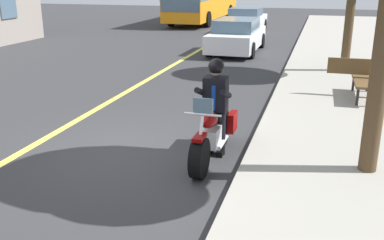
{
  "coord_description": "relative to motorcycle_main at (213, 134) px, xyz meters",
  "views": [
    {
      "loc": [
        6.81,
        3.1,
        3.07
      ],
      "look_at": [
        -0.02,
        1.1,
        0.75
      ],
      "focal_mm": 41.3,
      "sensor_mm": 36.0,
      "label": 1
    }
  ],
  "objects": [
    {
      "name": "motorcycle_main",
      "position": [
        0.0,
        0.0,
        0.0
      ],
      "size": [
        2.21,
        0.6,
        1.26
      ],
      "color": "black",
      "rests_on": "ground_plane"
    },
    {
      "name": "bench_sidewalk",
      "position": [
        -4.55,
        2.79,
        0.26
      ],
      "size": [
        1.81,
        1.8,
        0.95
      ],
      "color": "brown",
      "rests_on": "sidewalk_curb"
    },
    {
      "name": "ground_plane",
      "position": [
        0.26,
        -1.41,
        -0.45
      ],
      "size": [
        80.0,
        80.0,
        0.0
      ],
      "primitive_type": "plane",
      "color": "#333335"
    },
    {
      "name": "rider_main",
      "position": [
        -0.19,
        -0.0,
        0.58
      ],
      "size": [
        0.62,
        0.54,
        1.74
      ],
      "color": "black",
      "rests_on": "ground_plane"
    },
    {
      "name": "lane_center_stripe",
      "position": [
        0.26,
        -3.41,
        -0.45
      ],
      "size": [
        60.0,
        0.16,
        0.01
      ],
      "primitive_type": "cube",
      "color": "#E5DB4C",
      "rests_on": "ground_plane"
    },
    {
      "name": "car_silver",
      "position": [
        -18.44,
        -2.54,
        0.24
      ],
      "size": [
        4.6,
        1.92,
        1.4
      ],
      "color": "white",
      "rests_on": "ground_plane"
    },
    {
      "name": "car_dark",
      "position": [
        -11.46,
        -1.75,
        0.24
      ],
      "size": [
        4.6,
        1.92,
        1.4
      ],
      "color": "white",
      "rests_on": "ground_plane"
    }
  ]
}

